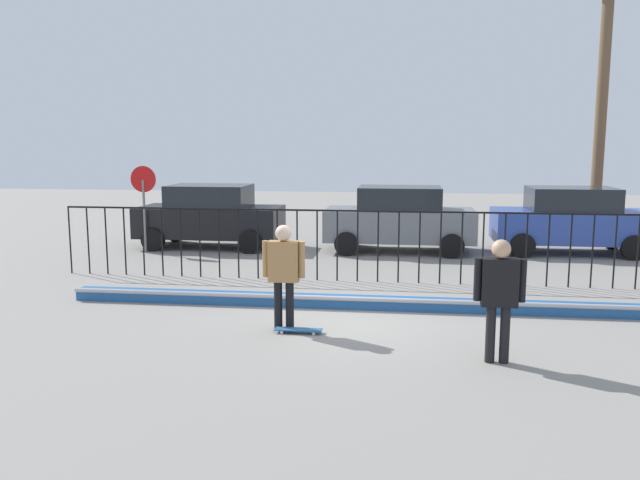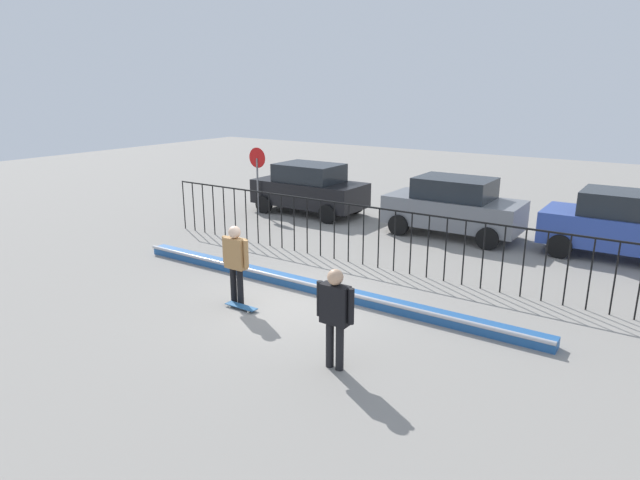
% 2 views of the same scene
% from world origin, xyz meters
% --- Properties ---
extents(ground_plane, '(60.00, 60.00, 0.00)m').
position_xyz_m(ground_plane, '(0.00, 0.00, 0.00)').
color(ground_plane, gray).
extents(bowl_coping_ledge, '(11.00, 0.40, 0.27)m').
position_xyz_m(bowl_coping_ledge, '(0.00, 0.81, 0.12)').
color(bowl_coping_ledge, '#235699').
rests_on(bowl_coping_ledge, ground).
extents(perimeter_fence, '(14.04, 0.04, 1.65)m').
position_xyz_m(perimeter_fence, '(-0.00, 3.23, 1.03)').
color(perimeter_fence, black).
rests_on(perimeter_fence, ground).
extents(skateboarder, '(0.73, 0.27, 1.80)m').
position_xyz_m(skateboarder, '(-0.95, -0.77, 1.08)').
color(skateboarder, black).
rests_on(skateboarder, ground).
extents(skateboard, '(0.80, 0.20, 0.07)m').
position_xyz_m(skateboard, '(-0.67, -0.96, 0.06)').
color(skateboard, '#26598C').
rests_on(skateboard, ground).
extents(camera_operator, '(0.73, 0.27, 1.81)m').
position_xyz_m(camera_operator, '(2.42, -1.99, 1.08)').
color(camera_operator, black).
rests_on(camera_operator, ground).
extents(parked_car_black, '(4.30, 2.12, 1.90)m').
position_xyz_m(parked_car_black, '(-4.81, 7.51, 0.97)').
color(parked_car_black, black).
rests_on(parked_car_black, ground).
extents(parked_car_gray, '(4.30, 2.12, 1.90)m').
position_xyz_m(parked_car_gray, '(0.90, 7.50, 0.97)').
color(parked_car_gray, slate).
rests_on(parked_car_gray, ground).
extents(parked_car_blue, '(4.30, 2.12, 1.90)m').
position_xyz_m(parked_car_blue, '(5.77, 7.84, 0.97)').
color(parked_car_blue, '#2D479E').
rests_on(parked_car_blue, ground).
extents(stop_sign, '(0.76, 0.07, 2.50)m').
position_xyz_m(stop_sign, '(-6.45, 6.45, 1.62)').
color(stop_sign, slate).
rests_on(stop_sign, ground).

